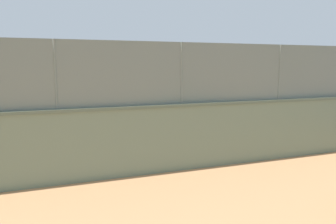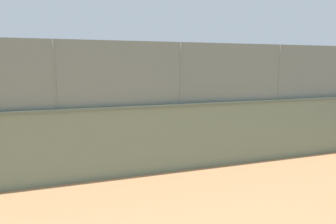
{
  "view_description": "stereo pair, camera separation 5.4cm",
  "coord_description": "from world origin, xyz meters",
  "px_view_note": "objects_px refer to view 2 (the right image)",
  "views": [
    {
      "loc": [
        4.93,
        17.75,
        2.91
      ],
      "look_at": [
        1.14,
        6.44,
        1.17
      ],
      "focal_mm": 34.92,
      "sensor_mm": 36.0,
      "label": 1
    },
    {
      "loc": [
        4.88,
        17.76,
        2.91
      ],
      "look_at": [
        1.14,
        6.44,
        1.17
      ],
      "focal_mm": 34.92,
      "sensor_mm": 36.0,
      "label": 2
    }
  ],
  "objects_px": {
    "player_baseline_waiting": "(73,129)",
    "sports_ball": "(33,109)",
    "courtside_bench": "(298,129)",
    "player_at_service_line": "(37,112)",
    "player_crossing_court": "(255,108)"
  },
  "relations": [
    {
      "from": "sports_ball",
      "to": "courtside_bench",
      "type": "relative_size",
      "value": 0.11
    },
    {
      "from": "player_crossing_court",
      "to": "sports_ball",
      "type": "distance_m",
      "value": 9.59
    },
    {
      "from": "player_at_service_line",
      "to": "player_crossing_court",
      "type": "relative_size",
      "value": 1.01
    },
    {
      "from": "sports_ball",
      "to": "courtside_bench",
      "type": "height_order",
      "value": "sports_ball"
    },
    {
      "from": "player_crossing_court",
      "to": "player_baseline_waiting",
      "type": "height_order",
      "value": "player_crossing_court"
    },
    {
      "from": "player_at_service_line",
      "to": "player_baseline_waiting",
      "type": "distance_m",
      "value": 4.22
    },
    {
      "from": "player_baseline_waiting",
      "to": "sports_ball",
      "type": "xyz_separation_m",
      "value": [
        1.32,
        -1.97,
        0.47
      ]
    },
    {
      "from": "player_crossing_court",
      "to": "player_baseline_waiting",
      "type": "xyz_separation_m",
      "value": [
        8.26,
        2.39,
        -0.05
      ]
    },
    {
      "from": "player_baseline_waiting",
      "to": "courtside_bench",
      "type": "bearing_deg",
      "value": 175.65
    },
    {
      "from": "player_baseline_waiting",
      "to": "courtside_bench",
      "type": "distance_m",
      "value": 8.24
    },
    {
      "from": "player_baseline_waiting",
      "to": "sports_ball",
      "type": "relative_size",
      "value": 7.96
    },
    {
      "from": "player_at_service_line",
      "to": "player_crossing_court",
      "type": "distance_m",
      "value": 9.7
    },
    {
      "from": "player_at_service_line",
      "to": "player_baseline_waiting",
      "type": "height_order",
      "value": "player_at_service_line"
    },
    {
      "from": "player_baseline_waiting",
      "to": "sports_ball",
      "type": "bearing_deg",
      "value": -56.16
    },
    {
      "from": "player_baseline_waiting",
      "to": "sports_ball",
      "type": "height_order",
      "value": "player_baseline_waiting"
    }
  ]
}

